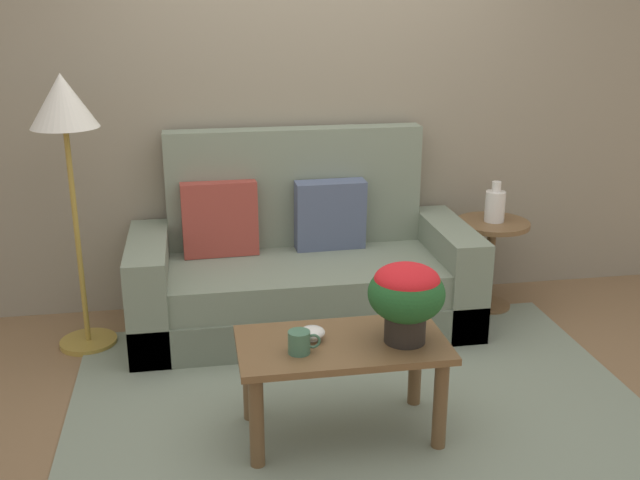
{
  "coord_description": "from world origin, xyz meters",
  "views": [
    {
      "loc": [
        -0.73,
        -3.27,
        1.92
      ],
      "look_at": [
        -0.13,
        0.2,
        0.75
      ],
      "focal_mm": 41.62,
      "sensor_mm": 36.0,
      "label": 1
    }
  ],
  "objects_px": {
    "coffee_table": "(342,360)",
    "snack_bowl": "(312,333)",
    "coffee_mug": "(300,342)",
    "table_vase": "(495,205)",
    "potted_plant": "(406,294)",
    "couch": "(301,272)",
    "side_table": "(491,249)",
    "floor_lamp": "(65,125)"
  },
  "relations": [
    {
      "from": "floor_lamp",
      "to": "table_vase",
      "type": "height_order",
      "value": "floor_lamp"
    },
    {
      "from": "coffee_table",
      "to": "potted_plant",
      "type": "distance_m",
      "value": 0.42
    },
    {
      "from": "couch",
      "to": "coffee_mug",
      "type": "distance_m",
      "value": 1.34
    },
    {
      "from": "floor_lamp",
      "to": "potted_plant",
      "type": "relative_size",
      "value": 4.3
    },
    {
      "from": "coffee_mug",
      "to": "snack_bowl",
      "type": "distance_m",
      "value": 0.13
    },
    {
      "from": "side_table",
      "to": "floor_lamp",
      "type": "distance_m",
      "value": 2.62
    },
    {
      "from": "couch",
      "to": "coffee_table",
      "type": "height_order",
      "value": "couch"
    },
    {
      "from": "couch",
      "to": "table_vase",
      "type": "bearing_deg",
      "value": 1.47
    },
    {
      "from": "floor_lamp",
      "to": "coffee_mug",
      "type": "distance_m",
      "value": 1.78
    },
    {
      "from": "table_vase",
      "to": "snack_bowl",
      "type": "bearing_deg",
      "value": -137.68
    },
    {
      "from": "coffee_mug",
      "to": "snack_bowl",
      "type": "relative_size",
      "value": 1.23
    },
    {
      "from": "coffee_table",
      "to": "snack_bowl",
      "type": "distance_m",
      "value": 0.18
    },
    {
      "from": "snack_bowl",
      "to": "side_table",
      "type": "bearing_deg",
      "value": 42.39
    },
    {
      "from": "couch",
      "to": "potted_plant",
      "type": "xyz_separation_m",
      "value": [
        0.27,
        -1.28,
        0.36
      ]
    },
    {
      "from": "couch",
      "to": "coffee_mug",
      "type": "relative_size",
      "value": 14.17
    },
    {
      "from": "floor_lamp",
      "to": "table_vase",
      "type": "bearing_deg",
      "value": 2.77
    },
    {
      "from": "side_table",
      "to": "floor_lamp",
      "type": "xyz_separation_m",
      "value": [
        -2.47,
        -0.12,
        0.87
      ]
    },
    {
      "from": "couch",
      "to": "floor_lamp",
      "type": "distance_m",
      "value": 1.57
    },
    {
      "from": "coffee_mug",
      "to": "coffee_table",
      "type": "bearing_deg",
      "value": 20.67
    },
    {
      "from": "coffee_table",
      "to": "snack_bowl",
      "type": "height_order",
      "value": "snack_bowl"
    },
    {
      "from": "couch",
      "to": "side_table",
      "type": "distance_m",
      "value": 1.22
    },
    {
      "from": "side_table",
      "to": "coffee_mug",
      "type": "distance_m",
      "value": 1.95
    },
    {
      "from": "couch",
      "to": "table_vase",
      "type": "relative_size",
      "value": 7.94
    },
    {
      "from": "potted_plant",
      "to": "side_table",
      "type": "bearing_deg",
      "value": 54.23
    },
    {
      "from": "coffee_mug",
      "to": "table_vase",
      "type": "relative_size",
      "value": 0.56
    },
    {
      "from": "snack_bowl",
      "to": "table_vase",
      "type": "xyz_separation_m",
      "value": [
        1.35,
        1.23,
        0.18
      ]
    },
    {
      "from": "couch",
      "to": "floor_lamp",
      "type": "bearing_deg",
      "value": -175.96
    },
    {
      "from": "floor_lamp",
      "to": "coffee_mug",
      "type": "xyz_separation_m",
      "value": [
        1.06,
        -1.22,
        -0.75
      ]
    },
    {
      "from": "side_table",
      "to": "table_vase",
      "type": "bearing_deg",
      "value": 26.92
    },
    {
      "from": "coffee_mug",
      "to": "potted_plant",
      "type": "bearing_deg",
      "value": 3.91
    },
    {
      "from": "snack_bowl",
      "to": "table_vase",
      "type": "bearing_deg",
      "value": 42.32
    },
    {
      "from": "coffee_table",
      "to": "table_vase",
      "type": "height_order",
      "value": "table_vase"
    },
    {
      "from": "couch",
      "to": "coffee_table",
      "type": "distance_m",
      "value": 1.23
    },
    {
      "from": "coffee_table",
      "to": "coffee_mug",
      "type": "xyz_separation_m",
      "value": [
        -0.2,
        -0.08,
        0.14
      ]
    },
    {
      "from": "side_table",
      "to": "table_vase",
      "type": "distance_m",
      "value": 0.28
    },
    {
      "from": "coffee_table",
      "to": "floor_lamp",
      "type": "bearing_deg",
      "value": 137.66
    },
    {
      "from": "coffee_table",
      "to": "side_table",
      "type": "relative_size",
      "value": 1.6
    },
    {
      "from": "side_table",
      "to": "table_vase",
      "type": "height_order",
      "value": "table_vase"
    },
    {
      "from": "potted_plant",
      "to": "snack_bowl",
      "type": "height_order",
      "value": "potted_plant"
    },
    {
      "from": "couch",
      "to": "floor_lamp",
      "type": "relative_size",
      "value": 1.31
    },
    {
      "from": "potted_plant",
      "to": "table_vase",
      "type": "relative_size",
      "value": 1.41
    },
    {
      "from": "floor_lamp",
      "to": "potted_plant",
      "type": "height_order",
      "value": "floor_lamp"
    }
  ]
}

